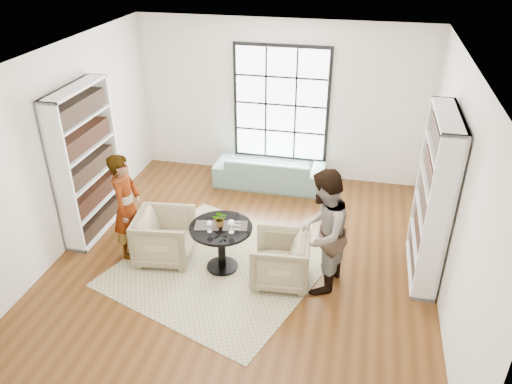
% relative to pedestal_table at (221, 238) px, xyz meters
% --- Properties ---
extents(ground, '(6.00, 6.00, 0.00)m').
position_rel_pedestal_table_xyz_m(ground, '(0.26, 0.27, -0.52)').
color(ground, '#563214').
extents(room_shell, '(6.00, 6.01, 6.00)m').
position_rel_pedestal_table_xyz_m(room_shell, '(0.26, 0.81, 0.74)').
color(room_shell, silver).
rests_on(room_shell, ground).
extents(rug, '(3.44, 3.44, 0.01)m').
position_rel_pedestal_table_xyz_m(rug, '(-0.03, -0.01, -0.51)').
color(rug, tan).
rests_on(rug, ground).
extents(pedestal_table, '(0.89, 0.89, 0.71)m').
position_rel_pedestal_table_xyz_m(pedestal_table, '(0.00, 0.00, 0.00)').
color(pedestal_table, black).
rests_on(pedestal_table, ground).
extents(sofa, '(2.07, 0.81, 0.60)m').
position_rel_pedestal_table_xyz_m(sofa, '(0.17, 2.72, -0.22)').
color(sofa, slate).
rests_on(sofa, ground).
extents(armchair_left, '(0.92, 0.90, 0.75)m').
position_rel_pedestal_table_xyz_m(armchair_left, '(-0.89, 0.06, -0.14)').
color(armchair_left, tan).
rests_on(armchair_left, ground).
extents(armchair_right, '(0.85, 0.83, 0.72)m').
position_rel_pedestal_table_xyz_m(armchair_right, '(0.88, -0.10, -0.16)').
color(armchair_right, tan).
rests_on(armchair_right, ground).
extents(person_left, '(0.44, 0.63, 1.65)m').
position_rel_pedestal_table_xyz_m(person_left, '(-1.44, 0.06, 0.31)').
color(person_left, gray).
rests_on(person_left, ground).
extents(person_right, '(0.83, 0.98, 1.78)m').
position_rel_pedestal_table_xyz_m(person_right, '(1.43, -0.10, 0.37)').
color(person_right, gray).
rests_on(person_right, ground).
extents(placemat_left, '(0.38, 0.32, 0.01)m').
position_rel_pedestal_table_xyz_m(placemat_left, '(-0.19, -0.02, 0.20)').
color(placemat_left, black).
rests_on(placemat_left, pedestal_table).
extents(placemat_right, '(0.38, 0.32, 0.01)m').
position_rel_pedestal_table_xyz_m(placemat_right, '(0.19, 0.06, 0.20)').
color(placemat_right, black).
rests_on(placemat_right, pedestal_table).
extents(cutlery_left, '(0.18, 0.24, 0.01)m').
position_rel_pedestal_table_xyz_m(cutlery_left, '(-0.19, -0.02, 0.21)').
color(cutlery_left, silver).
rests_on(cutlery_left, placemat_left).
extents(cutlery_right, '(0.18, 0.24, 0.01)m').
position_rel_pedestal_table_xyz_m(cutlery_right, '(0.19, 0.06, 0.21)').
color(cutlery_right, silver).
rests_on(cutlery_right, placemat_right).
extents(wine_glass_left, '(0.08, 0.08, 0.18)m').
position_rel_pedestal_table_xyz_m(wine_glass_left, '(-0.11, -0.16, 0.32)').
color(wine_glass_left, silver).
rests_on(wine_glass_left, pedestal_table).
extents(wine_glass_right, '(0.09, 0.09, 0.20)m').
position_rel_pedestal_table_xyz_m(wine_glass_right, '(0.18, -0.11, 0.34)').
color(wine_glass_right, silver).
rests_on(wine_glass_right, pedestal_table).
extents(flower_centerpiece, '(0.25, 0.23, 0.23)m').
position_rel_pedestal_table_xyz_m(flower_centerpiece, '(-0.02, 0.03, 0.31)').
color(flower_centerpiece, gray).
rests_on(flower_centerpiece, pedestal_table).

